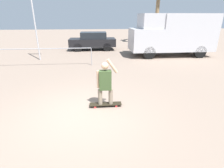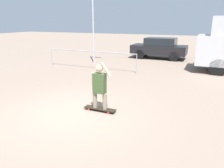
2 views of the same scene
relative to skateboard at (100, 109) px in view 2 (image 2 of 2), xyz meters
name	(u,v)px [view 2 (image 2 of 2)]	position (x,y,z in m)	size (l,w,h in m)	color
ground_plane	(72,112)	(-0.76, -0.47, -0.07)	(80.00, 80.00, 0.00)	gray
skateboard	(100,109)	(0.00, 0.00, 0.00)	(1.05, 0.26, 0.09)	black
person_skateboarder	(100,85)	(0.00, 0.00, 0.80)	(0.67, 0.22, 1.51)	gray
parked_car_black	(159,48)	(-0.47, 10.78, 0.74)	(4.02, 1.76, 1.55)	black
flagpole	(94,15)	(-4.02, 7.16, 3.06)	(0.99, 0.12, 5.47)	#B7B7BC
plaza_railing_segment	(90,53)	(-3.35, 5.37, 0.86)	(5.71, 0.05, 1.08)	#99999E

